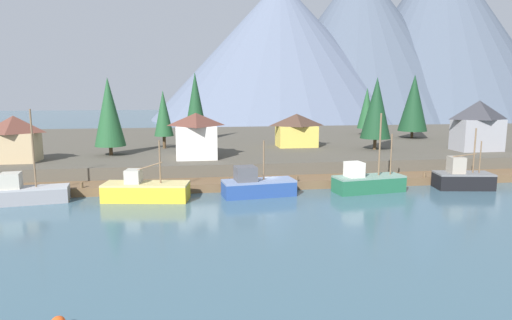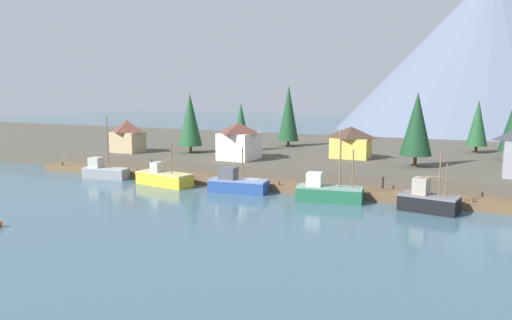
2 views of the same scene
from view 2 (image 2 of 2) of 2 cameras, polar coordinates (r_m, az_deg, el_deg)
ground_plane at (r=85.45m, az=5.34°, el=-1.41°), size 400.00×400.00×1.00m
dock at (r=68.90m, az=0.16°, el=-2.83°), size 80.00×4.00×1.60m
shoreline_bank at (r=96.43m, az=7.82°, el=0.69°), size 400.00×56.00×2.50m
mountain_west_peak at (r=190.25m, az=25.88°, el=11.53°), size 104.33×104.33×55.20m
fishing_boat_grey at (r=79.57m, az=-17.42°, el=-1.27°), size 7.47×3.29×9.65m
fishing_boat_yellow at (r=71.68m, az=-10.80°, el=-2.08°), size 9.19×4.46×6.37m
fishing_boat_blue at (r=65.64m, az=-2.25°, el=-2.80°), size 8.18×3.88×6.10m
fishing_boat_green at (r=60.84m, az=8.47°, el=-3.74°), size 8.40×3.92×8.95m
fishing_boat_black at (r=58.55m, az=19.57°, el=-4.53°), size 6.77×4.05×7.16m
house_white at (r=79.10m, az=-2.00°, el=2.29°), size 5.53×6.63×6.01m
house_yellow at (r=82.01m, az=11.10°, el=2.10°), size 6.50×4.54×5.28m
house_tan at (r=91.41m, az=-14.88°, el=2.77°), size 5.50×4.30×5.86m
conifer_near_left at (r=74.40m, az=18.40°, el=4.05°), size 4.56×4.56×10.96m
conifer_near_right at (r=88.02m, az=-7.76°, el=4.76°), size 4.23×4.23×10.79m
conifer_mid_left at (r=90.04m, az=-1.79°, el=4.51°), size 2.97×2.97×8.97m
conifer_mid_right at (r=97.94m, az=3.86°, el=5.51°), size 4.11×4.11×12.24m
conifer_back_left at (r=95.98m, az=24.64°, el=3.98°), size 3.63×3.63×9.53m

